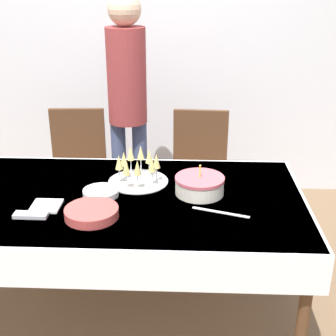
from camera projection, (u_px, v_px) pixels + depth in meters
name	position (u px, v px, depth m)	size (l,w,h in m)	color
ground_plane	(126.00, 304.00, 2.85)	(12.00, 12.00, 0.00)	brown
wall_back	(146.00, 39.00, 3.92)	(8.00, 0.05, 2.70)	silver
dining_table	(122.00, 212.00, 2.60)	(2.01, 1.09, 0.74)	white
dining_chair_far_left	(78.00, 169.00, 3.46)	(0.44, 0.44, 0.95)	#51331E
dining_chair_far_right	(199.00, 171.00, 3.42)	(0.44, 0.44, 0.95)	#51331E
birthday_cake	(200.00, 185.00, 2.57)	(0.27, 0.27, 0.17)	silver
champagne_tray	(138.00, 168.00, 2.70)	(0.35, 0.35, 0.18)	silver
plate_stack_main	(92.00, 213.00, 2.33)	(0.27, 0.27, 0.05)	#CC4C47
plate_stack_dessert	(101.00, 193.00, 2.56)	(0.20, 0.20, 0.03)	white
cake_knife	(221.00, 212.00, 2.38)	(0.29, 0.11, 0.00)	silver
fork_pile	(31.00, 215.00, 2.34)	(0.17, 0.06, 0.02)	silver
napkin_pile	(46.00, 206.00, 2.44)	(0.15, 0.15, 0.01)	white
person_standing	(127.00, 93.00, 3.36)	(0.28, 0.28, 1.76)	#3F4C72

